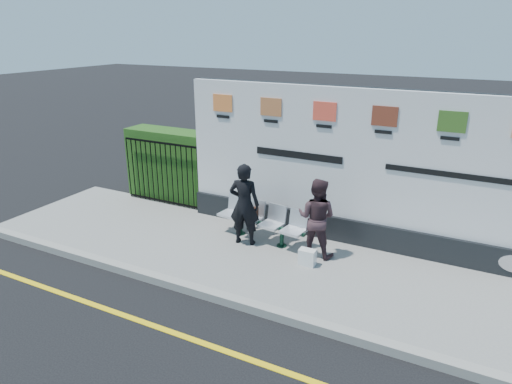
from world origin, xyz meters
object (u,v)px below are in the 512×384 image
billboard (379,183)px  woman_left (244,204)px  bench (261,230)px  woman_right (316,218)px

billboard → woman_left: billboard is taller
billboard → bench: billboard is taller
billboard → woman_right: billboard is taller
billboard → woman_left: 2.56m
bench → woman_right: woman_right is taller
woman_left → woman_right: size_ratio=1.09×
billboard → bench: (-2.08, -0.76, -1.10)m
bench → woman_left: (-0.22, -0.26, 0.61)m
bench → woman_left: 0.70m
woman_left → woman_right: 1.42m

